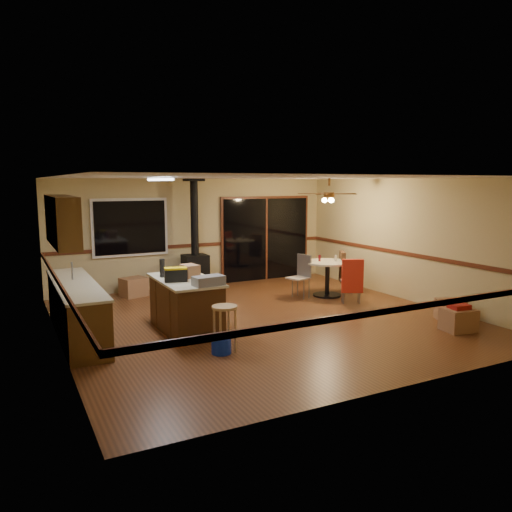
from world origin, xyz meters
TOP-DOWN VIEW (x-y plane):
  - floor at (0.00, 0.00)m, footprint 7.00×7.00m
  - ceiling at (0.00, 0.00)m, footprint 7.00×7.00m
  - wall_back at (0.00, 3.50)m, footprint 7.00×0.00m
  - wall_front at (0.00, -3.50)m, footprint 7.00×0.00m
  - wall_left at (-3.50, 0.00)m, footprint 0.00×7.00m
  - wall_right at (3.50, 0.00)m, footprint 0.00×7.00m
  - chair_rail at (0.00, 0.00)m, footprint 7.00×7.00m
  - window at (-1.60, 3.45)m, footprint 1.72×0.10m
  - sliding_door at (1.90, 3.45)m, footprint 2.52×0.10m
  - lower_cabinets at (-3.20, 0.50)m, footprint 0.60×3.00m
  - countertop at (-3.20, 0.50)m, footprint 0.64×3.04m
  - upper_cabinets at (-3.33, 0.70)m, footprint 0.35×2.00m
  - kitchen_island at (-1.50, 0.00)m, footprint 0.88×1.68m
  - wood_stove at (-0.20, 3.05)m, footprint 0.55×0.50m
  - ceiling_fan at (2.18, 1.07)m, footprint 0.24×0.24m
  - fluorescent_strip at (-1.80, 0.30)m, footprint 0.10×1.20m
  - toolbox_grey at (-1.34, -0.68)m, footprint 0.51×0.32m
  - toolbox_black at (-1.71, -0.14)m, footprint 0.40×0.27m
  - toolbox_yellow_lid at (-1.71, -0.14)m, footprint 0.40×0.27m
  - box_on_island at (-1.37, 0.11)m, footprint 0.29×0.36m
  - bottle_dark at (-1.79, 0.33)m, footprint 0.12×0.12m
  - bottle_pink at (-1.49, -0.01)m, footprint 0.08×0.08m
  - bottle_white at (-1.73, 0.54)m, footprint 0.07×0.07m
  - bar_stool at (-1.32, -1.25)m, footprint 0.50×0.50m
  - blue_bucket at (-1.42, -1.34)m, footprint 0.36×0.36m
  - dining_table at (2.18, 1.07)m, footprint 1.00×1.00m
  - glass_red at (2.03, 1.17)m, footprint 0.07×0.07m
  - glass_cream at (2.36, 1.02)m, footprint 0.07×0.07m
  - chair_left at (1.58, 1.20)m, footprint 0.50×0.49m
  - chair_near at (2.19, 0.21)m, footprint 0.59×0.60m
  - chair_right at (2.72, 1.21)m, footprint 0.61×0.59m
  - box_under_window at (-1.68, 3.00)m, footprint 0.63×0.56m
  - box_corner_a at (2.63, -2.14)m, footprint 0.57×0.50m
  - box_corner_b at (3.05, -1.59)m, footprint 0.60×0.56m
  - box_small_red at (2.63, -2.14)m, footprint 0.34×0.30m

SIDE VIEW (x-z plane):
  - floor at x=0.00m, z-range 0.00..0.00m
  - blue_bucket at x=-1.42m, z-range 0.00..0.25m
  - box_corner_b at x=3.05m, z-range 0.00..0.38m
  - box_corner_a at x=2.63m, z-range 0.00..0.39m
  - box_under_window at x=-1.68m, z-range 0.00..0.42m
  - bar_stool at x=-1.32m, z-range 0.00..0.69m
  - box_small_red at x=2.63m, z-range 0.39..0.47m
  - lower_cabinets at x=-3.20m, z-range 0.00..0.86m
  - kitchen_island at x=-1.50m, z-range 0.00..0.90m
  - dining_table at x=2.18m, z-range 0.15..0.93m
  - chair_left at x=1.58m, z-range 0.33..0.85m
  - chair_near at x=2.19m, z-range 0.25..0.95m
  - chair_right at x=2.72m, z-range 0.25..0.95m
  - wood_stove at x=-0.20m, z-range -0.53..1.99m
  - glass_cream at x=2.36m, z-range 0.78..0.92m
  - glass_red at x=2.03m, z-range 0.78..0.92m
  - countertop at x=-3.20m, z-range 0.86..0.90m
  - toolbox_grey at x=-1.34m, z-range 0.90..1.05m
  - bottle_white at x=-1.73m, z-range 0.90..1.08m
  - chair_rail at x=0.00m, z-range 0.96..1.04m
  - toolbox_black at x=-1.71m, z-range 0.90..1.10m
  - bottle_pink at x=-1.49m, z-range 0.90..1.11m
  - box_on_island at x=-1.37m, z-range 0.90..1.12m
  - sliding_door at x=1.90m, z-range 0.00..2.10m
  - bottle_dark at x=-1.79m, z-range 0.90..1.21m
  - toolbox_yellow_lid at x=-1.71m, z-range 1.10..1.13m
  - wall_back at x=0.00m, z-range -2.20..4.80m
  - wall_front at x=0.00m, z-range -2.20..4.80m
  - wall_left at x=-3.50m, z-range -2.20..4.80m
  - wall_right at x=3.50m, z-range -2.20..4.80m
  - window at x=-1.60m, z-range 0.84..2.16m
  - upper_cabinets at x=-3.33m, z-range 1.50..2.30m
  - ceiling_fan at x=2.18m, z-range 1.94..2.49m
  - fluorescent_strip at x=-1.80m, z-range 2.54..2.58m
  - ceiling at x=0.00m, z-range 2.60..2.60m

